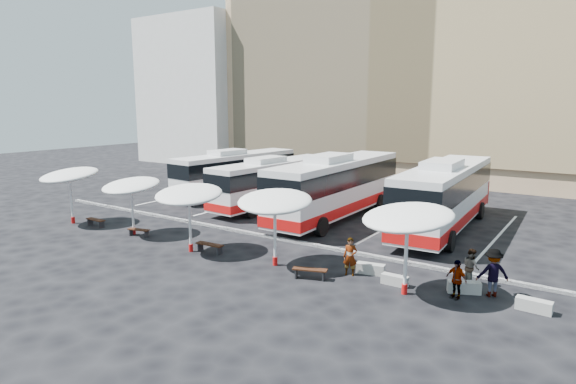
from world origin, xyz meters
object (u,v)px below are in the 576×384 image
Objects in this scene: wood_bench_0 at (96,221)px; passenger_3 at (492,272)px; sunshade_1 at (131,186)px; passenger_2 at (456,279)px; bus_1 at (275,181)px; sunshade_3 at (275,201)px; conc_bench_1 at (395,280)px; sunshade_2 at (189,194)px; conc_bench_3 at (534,305)px; wood_bench_1 at (139,231)px; sunshade_0 at (69,175)px; conc_bench_2 at (464,287)px; passenger_1 at (472,267)px; sunshade_4 at (408,218)px; wood_bench_2 at (210,246)px; bus_0 at (237,171)px; wood_bench_3 at (310,271)px; bus_3 at (445,193)px; conc_bench_0 at (371,269)px; bus_2 at (337,185)px; passenger_0 at (350,257)px.

wood_bench_0 is 22.57m from passenger_3.
sunshade_1 is 4.27m from wood_bench_0.
bus_1 is at bearing 169.73° from passenger_2.
sunshade_3 is 6.28m from conc_bench_1.
sunshade_2 is 3.60× the size of conc_bench_3.
passenger_3 is at bearing 6.25° from wood_bench_1.
sunshade_0 is 10.43m from sunshade_2.
sunshade_0 reaches higher than conc_bench_2.
bus_1 is at bearing -57.93° from passenger_3.
passenger_3 is at bearing -23.99° from bus_1.
wood_bench_0 is at bearing 179.92° from wood_bench_1.
passenger_1 is 0.82× the size of passenger_3.
sunshade_4 is at bearing -46.15° from conc_bench_1.
wood_bench_2 is 13.13m from passenger_3.
conc_bench_1 is 2.53m from passenger_2.
sunshade_4 is at bearing -27.89° from bus_0.
wood_bench_3 is at bearing -10.53° from passenger_3.
wood_bench_2 is at bearing -173.66° from conc_bench_1.
wood_bench_0 is (-8.58, 0.43, -2.62)m from sunshade_2.
sunshade_3 is 11.13m from conc_bench_3.
passenger_1 is at bearing 7.19° from wood_bench_0.
passenger_2 is (-0.14, -0.75, 0.54)m from conc_bench_2.
wood_bench_0 is at bearing 177.12° from sunshade_2.
wood_bench_1 is at bearing -176.14° from conc_bench_1.
conc_bench_1 is at bearing -87.05° from bus_3.
sunshade_4 is 3.74× the size of conc_bench_0.
bus_1 is at bearing 56.30° from sunshade_0.
passenger_1 is at bearing -20.31° from bus_0.
conc_bench_2 is (10.34, -8.53, -1.96)m from bus_2.
sunshade_1 is at bearing 167.54° from passenger_0.
bus_2 is at bearing 80.81° from wood_bench_2.
conc_bench_0 is 0.65× the size of passenger_3.
bus_3 reaches higher than conc_bench_3.
bus_2 is 15.29m from wood_bench_0.
bus_2 is 13.54m from conc_bench_2.
sunshade_2 is 4.83m from sunshade_3.
sunshade_4 reaches higher than passenger_0.
sunshade_4 is (13.91, -10.68, 1.21)m from bus_1.
wood_bench_1 is 17.58m from conc_bench_2.
bus_0 is 23.03m from sunshade_4.
wood_bench_0 is (-19.60, -0.29, -2.76)m from sunshade_4.
bus_3 reaches higher than sunshade_0.
bus_2 is at bearing 52.75° from sunshade_1.
wood_bench_3 is 1.27× the size of conc_bench_3.
bus_3 is at bearing 130.85° from passenger_2.
conc_bench_1 is at bearing 3.33° from sunshade_1.
conc_bench_2 is (5.89, 2.11, -0.11)m from wood_bench_3.
bus_1 is at bearing 23.93° from passenger_1.
conc_bench_2 is (1.92, 1.44, -2.87)m from sunshade_4.
conc_bench_2 is 2.58m from conc_bench_3.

